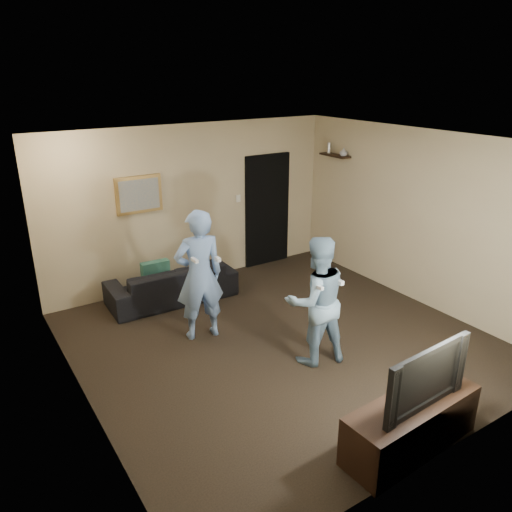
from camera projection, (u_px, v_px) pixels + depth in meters
ground at (281, 341)px, 6.62m from camera, size 5.00×5.00×0.00m
ceiling at (284, 142)px, 5.70m from camera, size 5.00×5.00×0.04m
wall_back at (193, 205)px, 8.12m from camera, size 5.00×0.04×2.60m
wall_front at (456, 334)px, 4.20m from camera, size 5.00×0.04×2.60m
wall_left at (76, 296)px, 4.89m from camera, size 0.04×5.00×2.60m
wall_right at (418, 218)px, 7.43m from camera, size 0.04×5.00×2.60m
sofa at (172, 283)px, 7.70m from camera, size 1.98×0.84×0.57m
throw_pillow at (156, 275)px, 7.50m from camera, size 0.43×0.15×0.42m
painting_frame at (139, 195)px, 7.54m from camera, size 0.72×0.05×0.57m
painting_canvas at (139, 195)px, 7.52m from camera, size 0.62×0.01×0.47m
doorway at (267, 210)px, 8.94m from camera, size 0.90×0.06×2.00m
light_switch at (238, 198)px, 8.53m from camera, size 0.08×0.02×0.12m
wall_shelf at (335, 155)px, 8.54m from camera, size 0.20×0.60×0.03m
shelf_vase at (344, 152)px, 8.35m from camera, size 0.14×0.14×0.14m
shelf_figurine at (329, 148)px, 8.63m from camera, size 0.06×0.06×0.18m
tv_console at (411, 425)px, 4.69m from camera, size 1.48×0.54×0.52m
television at (418, 374)px, 4.49m from camera, size 1.07×0.19×0.61m
wii_player_left at (199, 275)px, 6.45m from camera, size 0.70×0.55×1.76m
wii_player_right at (316, 301)px, 5.92m from camera, size 0.90×0.77×1.61m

